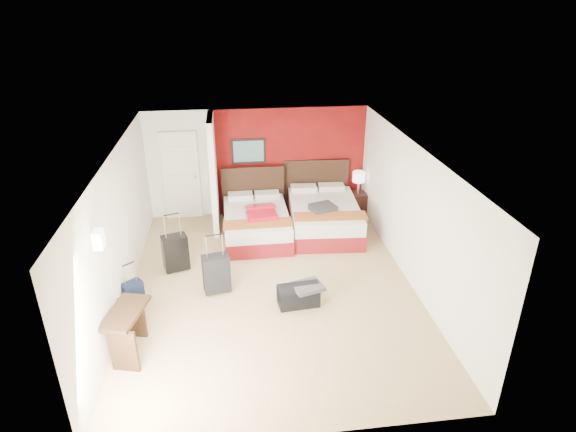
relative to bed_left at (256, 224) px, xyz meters
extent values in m
plane|color=tan|center=(0.14, -1.96, -0.29)|extent=(6.50, 6.50, 0.00)
cube|color=white|center=(0.14, 1.29, 0.96)|extent=(5.00, 0.04, 2.50)
cube|color=white|center=(-2.36, -1.96, 0.96)|extent=(0.04, 6.50, 2.50)
cube|color=black|center=(-0.06, 1.23, 1.26)|extent=(0.78, 0.03, 0.58)
cube|color=white|center=(-2.24, -3.46, 1.61)|extent=(0.12, 0.20, 0.24)
cube|color=maroon|center=(0.89, 1.27, 0.96)|extent=(3.50, 0.04, 2.50)
cube|color=silver|center=(-0.86, 0.65, 0.96)|extent=(0.12, 1.20, 2.50)
cube|color=silver|center=(-1.61, 1.24, 0.73)|extent=(0.82, 0.06, 2.05)
cube|color=white|center=(0.00, 0.00, 0.00)|extent=(1.37, 1.96, 0.59)
cube|color=white|center=(1.50, 0.11, 0.02)|extent=(1.62, 2.21, 0.63)
cube|color=#AF0F20|center=(0.10, -0.10, 0.34)|extent=(0.70, 0.90, 0.10)
cube|color=#343338|center=(1.40, -0.19, 0.40)|extent=(0.61, 0.55, 0.12)
cube|color=black|center=(2.44, 0.85, -0.02)|extent=(0.43, 0.43, 0.55)
cylinder|color=silver|center=(2.44, 0.85, 0.52)|extent=(0.38, 0.38, 0.52)
cube|color=black|center=(-1.60, -1.17, 0.05)|extent=(0.52, 0.41, 0.69)
cube|color=black|center=(-0.83, -2.00, 0.05)|extent=(0.50, 0.37, 0.68)
cube|color=black|center=(-2.21, -2.31, -0.06)|extent=(0.38, 0.36, 0.46)
cube|color=black|center=(0.53, -2.57, -0.12)|extent=(0.71, 0.43, 0.34)
cube|color=#3D3D42|center=(0.68, -2.62, 0.08)|extent=(0.58, 0.53, 0.06)
cube|color=black|center=(-2.08, -3.44, 0.07)|extent=(0.64, 0.96, 0.73)
camera|label=1|loc=(-0.49, -9.21, 4.51)|focal=29.81mm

